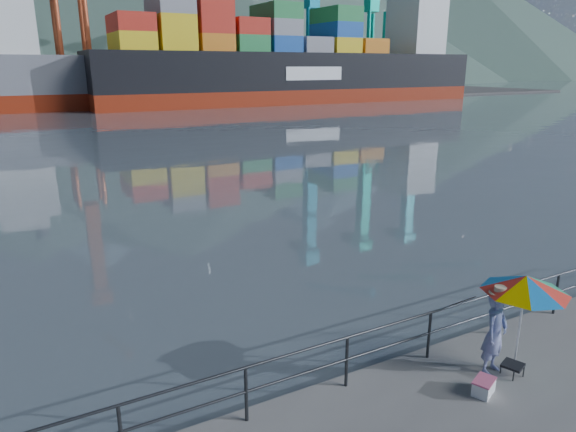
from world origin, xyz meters
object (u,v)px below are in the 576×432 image
at_px(beach_umbrella, 526,284).
at_px(cooler_bag, 484,387).
at_px(fisherman, 495,333).
at_px(container_ship, 306,65).

bearing_deg(beach_umbrella, cooler_bag, -167.04).
relative_size(fisherman, beach_umbrella, 0.83).
bearing_deg(beach_umbrella, fisherman, 161.18).
bearing_deg(fisherman, cooler_bag, -161.86).
bearing_deg(cooler_bag, fisherman, 8.99).
xyz_separation_m(cooler_bag, container_ship, (37.88, 70.46, 5.66)).
relative_size(beach_umbrella, cooler_bag, 4.45).
bearing_deg(container_ship, cooler_bag, -118.26).
height_order(cooler_bag, container_ship, container_ship).
relative_size(beach_umbrella, container_ship, 0.03).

